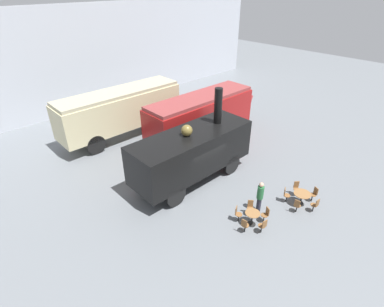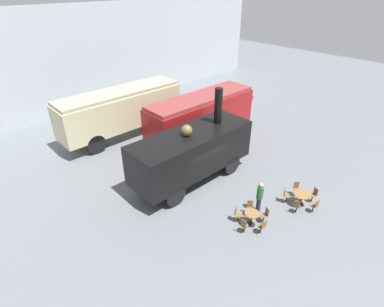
% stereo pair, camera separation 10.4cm
% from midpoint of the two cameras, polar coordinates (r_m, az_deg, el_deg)
% --- Properties ---
extents(ground_plane, '(80.00, 80.00, 0.00)m').
position_cam_midpoint_polar(ground_plane, '(18.19, 2.07, -5.64)').
color(ground_plane, slate).
extents(backdrop_wall, '(44.00, 0.15, 9.00)m').
position_cam_midpoint_polar(backdrop_wall, '(28.84, -21.20, 16.07)').
color(backdrop_wall, '#B2B7C1').
rests_on(backdrop_wall, ground_plane).
extents(passenger_coach_vintage, '(9.50, 2.51, 3.64)m').
position_cam_midpoint_polar(passenger_coach_vintage, '(23.31, -13.25, 8.30)').
color(passenger_coach_vintage, beige).
rests_on(passenger_coach_vintage, ground_plane).
extents(streamlined_locomotive, '(10.72, 2.48, 3.48)m').
position_cam_midpoint_polar(streamlined_locomotive, '(22.66, 3.35, 7.91)').
color(streamlined_locomotive, maroon).
rests_on(streamlined_locomotive, ground_plane).
extents(steam_locomotive, '(7.64, 2.60, 5.30)m').
position_cam_midpoint_polar(steam_locomotive, '(17.44, 0.19, 0.51)').
color(steam_locomotive, black).
rests_on(steam_locomotive, ground_plane).
extents(cafe_table_near, '(0.91, 0.91, 0.73)m').
position_cam_midpoint_polar(cafe_table_near, '(17.30, 20.35, -7.61)').
color(cafe_table_near, black).
rests_on(cafe_table_near, ground_plane).
extents(cafe_table_mid, '(0.74, 0.74, 0.75)m').
position_cam_midpoint_polar(cafe_table_mid, '(15.38, 11.51, -11.60)').
color(cafe_table_mid, black).
rests_on(cafe_table_mid, ground_plane).
extents(cafe_chair_0, '(0.36, 0.36, 0.87)m').
position_cam_midpoint_polar(cafe_chair_0, '(17.06, 22.60, -9.06)').
color(cafe_chair_0, black).
rests_on(cafe_chair_0, ground_plane).
extents(cafe_chair_1, '(0.39, 0.38, 0.87)m').
position_cam_midpoint_polar(cafe_chair_1, '(17.83, 22.39, -7.13)').
color(cafe_chair_1, black).
rests_on(cafe_chair_1, ground_plane).
extents(cafe_chair_2, '(0.40, 0.41, 0.87)m').
position_cam_midpoint_polar(cafe_chair_2, '(17.95, 19.42, -6.20)').
color(cafe_chair_2, black).
rests_on(cafe_chair_2, ground_plane).
extents(cafe_chair_3, '(0.39, 0.40, 0.87)m').
position_cam_midpoint_polar(cafe_chair_3, '(17.26, 17.58, -7.46)').
color(cafe_chair_3, black).
rests_on(cafe_chair_3, ground_plane).
extents(cafe_chair_4, '(0.38, 0.36, 0.87)m').
position_cam_midpoint_polar(cafe_chair_4, '(16.69, 19.51, -9.32)').
color(cafe_chair_4, black).
rests_on(cafe_chair_4, ground_plane).
extents(cafe_chair_5, '(0.40, 0.40, 0.87)m').
position_cam_midpoint_polar(cafe_chair_5, '(15.97, 11.17, -9.95)').
color(cafe_chair_5, black).
rests_on(cafe_chair_5, ground_plane).
extents(cafe_chair_6, '(0.39, 0.40, 0.87)m').
position_cam_midpoint_polar(cafe_chair_6, '(15.49, 8.76, -11.17)').
color(cafe_chair_6, black).
rests_on(cafe_chair_6, ground_plane).
extents(cafe_chair_7, '(0.37, 0.36, 0.87)m').
position_cam_midpoint_polar(cafe_chair_7, '(14.91, 10.09, -13.28)').
color(cafe_chair_7, black).
rests_on(cafe_chair_7, ground_plane).
extents(cafe_chair_8, '(0.36, 0.37, 0.87)m').
position_cam_midpoint_polar(cafe_chair_8, '(15.06, 13.47, -13.24)').
color(cafe_chair_8, black).
rests_on(cafe_chair_8, ground_plane).
extents(cafe_chair_9, '(0.40, 0.39, 0.87)m').
position_cam_midpoint_polar(cafe_chair_9, '(15.71, 13.98, -11.14)').
color(cafe_chair_9, black).
rests_on(cafe_chair_9, ground_plane).
extents(visitor_person, '(0.34, 0.34, 1.80)m').
position_cam_midpoint_polar(visitor_person, '(16.00, 12.94, -7.88)').
color(visitor_person, '#262633').
rests_on(visitor_person, ground_plane).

